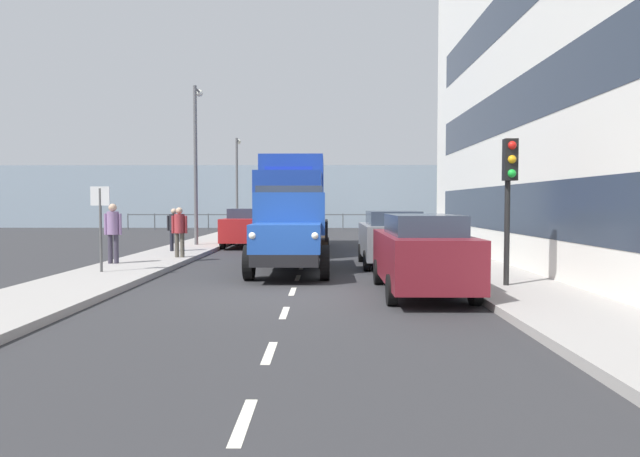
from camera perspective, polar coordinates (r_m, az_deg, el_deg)
The scene contains 18 objects.
ground_plane at distance 22.43m, azimuth -1.28°, elevation -2.41°, with size 80.00×80.00×0.00m, color #2D2D30.
sidewalk_left at distance 22.81m, azimuth 11.23°, elevation -2.19°, with size 2.39×38.88×0.15m, color #9E9993.
sidewalk_right at distance 23.12m, azimuth -13.62°, elevation -2.15°, with size 2.39×38.88×0.15m, color #9E9993.
road_centreline_markings at distance 20.91m, azimuth -1.42°, elevation -2.77°, with size 0.12×33.65×0.01m.
sea_horizon at distance 44.79m, azimuth -0.34°, elevation 3.29°, with size 80.00×0.80×5.00m, color #8C9EAD.
seawall_railing at distance 41.20m, azimuth -0.42°, elevation 1.15°, with size 28.08×0.08×1.20m.
truck_vintage_blue at distance 15.44m, azimuth -3.08°, elevation -0.30°, with size 2.17×5.64×2.43m.
lorry_cargo_blue at distance 23.35m, azimuth -2.74°, elevation 2.88°, with size 2.58×8.20×3.87m.
car_maroon_kerbside_near at distance 12.18m, azimuth 10.34°, elevation -2.45°, with size 1.78×4.49×1.72m.
car_grey_kerbside_1 at distance 17.45m, azimuth 7.37°, elevation -0.92°, with size 1.92×4.05×1.72m.
car_red_oppositeside_0 at distance 25.18m, azimuth -7.46°, elevation 0.16°, with size 1.91×4.24×1.72m.
pedestrian_near_railing at distance 17.80m, azimuth -20.45°, elevation 0.04°, with size 0.53×0.34×1.80m.
pedestrian_strolling at distance 19.20m, azimuth -14.20°, elevation 0.05°, with size 0.53×0.34×1.67m.
pedestrian_by_lamp at distance 21.74m, azimuth -14.73°, elevation 0.24°, with size 0.53×0.34×1.61m.
traffic_light_near at distance 12.81m, azimuth 18.82°, elevation 4.76°, with size 0.28×0.41×3.20m.
lamp_post_promenade at distance 25.18m, azimuth -12.56°, elevation 7.73°, with size 0.32×1.14×6.92m.
lamp_post_far at distance 37.16m, azimuth -8.48°, elevation 5.41°, with size 0.32×1.14×6.08m.
street_sign at distance 15.72m, azimuth -21.57°, elevation 1.41°, with size 0.50×0.07×2.25m.
Camera 1 is at (-0.74, 12.01, 1.96)m, focal length 31.25 mm.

